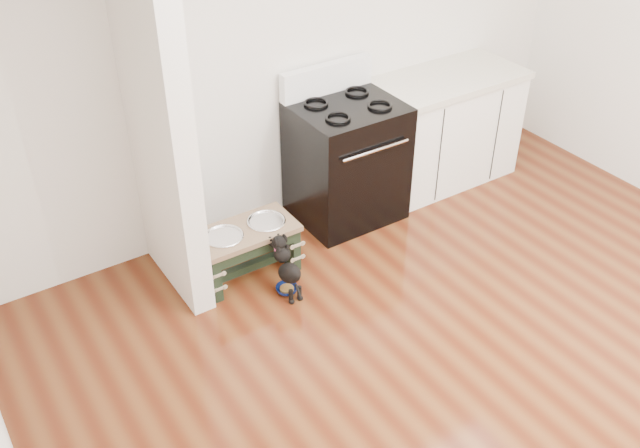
{
  "coord_description": "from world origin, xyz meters",
  "views": [
    {
      "loc": [
        -2.45,
        -1.63,
        3.13
      ],
      "look_at": [
        -0.38,
        1.55,
        0.48
      ],
      "focal_mm": 40.0,
      "sensor_mm": 36.0,
      "label": 1
    }
  ],
  "objects": [
    {
      "name": "dog_feeder",
      "position": [
        -0.75,
        1.89,
        0.27
      ],
      "size": [
        0.69,
        0.37,
        0.39
      ],
      "color": "black",
      "rests_on": "ground"
    },
    {
      "name": "oven_range",
      "position": [
        0.25,
        2.16,
        0.48
      ],
      "size": [
        0.76,
        0.69,
        1.14
      ],
      "color": "black",
      "rests_on": "ground"
    },
    {
      "name": "ground",
      "position": [
        0.0,
        0.0,
        0.0
      ],
      "size": [
        5.0,
        5.0,
        0.0
      ],
      "primitive_type": "plane",
      "color": "#491C0D",
      "rests_on": "ground"
    },
    {
      "name": "partition_wall",
      "position": [
        -1.18,
        2.1,
        1.35
      ],
      "size": [
        0.15,
        0.8,
        2.7
      ],
      "primitive_type": "cube",
      "color": "silver",
      "rests_on": "ground"
    },
    {
      "name": "floor_bowl",
      "position": [
        -0.63,
        1.58,
        0.02
      ],
      "size": [
        0.2,
        0.2,
        0.05
      ],
      "rotation": [
        0.0,
        0.0,
        0.41
      ],
      "color": "navy",
      "rests_on": "ground"
    },
    {
      "name": "puppy",
      "position": [
        -0.63,
        1.57,
        0.23
      ],
      "size": [
        0.12,
        0.35,
        0.42
      ],
      "color": "black",
      "rests_on": "ground"
    },
    {
      "name": "room_shell",
      "position": [
        0.0,
        0.0,
        1.62
      ],
      "size": [
        5.0,
        5.0,
        5.0
      ],
      "color": "silver",
      "rests_on": "ground"
    },
    {
      "name": "cabinet_run",
      "position": [
        1.23,
        2.18,
        0.45
      ],
      "size": [
        1.24,
        0.64,
        0.91
      ],
      "color": "white",
      "rests_on": "ground"
    }
  ]
}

